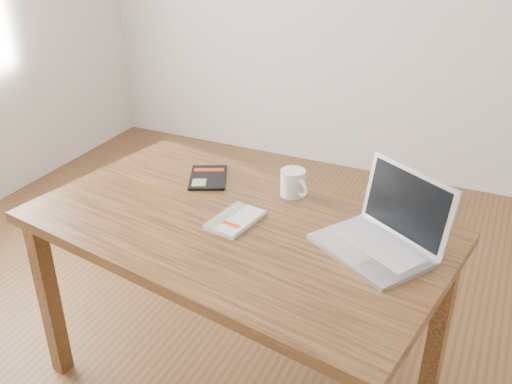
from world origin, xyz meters
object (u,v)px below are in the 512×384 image
at_px(desk, 236,245).
at_px(white_guidebook, 235,220).
at_px(black_guidebook, 208,177).
at_px(laptop, 384,233).
at_px(coffee_mug, 293,182).

height_order(desk, white_guidebook, white_guidebook).
bearing_deg(black_guidebook, white_guidebook, -70.89).
height_order(desk, black_guidebook, black_guidebook).
relative_size(desk, black_guidebook, 6.15).
distance_m(white_guidebook, black_guidebook, 0.35).
relative_size(white_guidebook, black_guidebook, 0.87).
bearing_deg(laptop, black_guidebook, -162.87).
bearing_deg(coffee_mug, desk, -77.68).
bearing_deg(black_guidebook, coffee_mug, -22.67).
height_order(white_guidebook, coffee_mug, coffee_mug).
bearing_deg(white_guidebook, laptop, 14.69).
bearing_deg(white_guidebook, coffee_mug, 76.56).
bearing_deg(coffee_mug, black_guidebook, -144.31).
bearing_deg(desk, coffee_mug, 78.80).
relative_size(desk, coffee_mug, 12.58).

